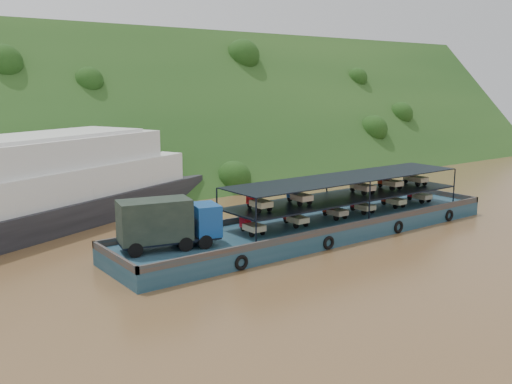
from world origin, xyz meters
TOP-DOWN VIEW (x-y plane):
  - ground at (0.00, 0.00)m, footprint 160.00×160.00m
  - hillside at (0.00, 36.00)m, footprint 140.00×39.60m
  - cargo_barge at (-0.70, -1.81)m, footprint 35.00×7.18m
  - passenger_ferry at (-18.07, 14.72)m, footprint 39.83×24.58m

SIDE VIEW (x-z plane):
  - ground at x=0.00m, z-range 0.00..0.00m
  - hillside at x=0.00m, z-range -19.80..19.80m
  - cargo_barge at x=-0.70m, z-range -1.18..3.49m
  - passenger_ferry at x=-18.07m, z-range -0.53..7.40m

